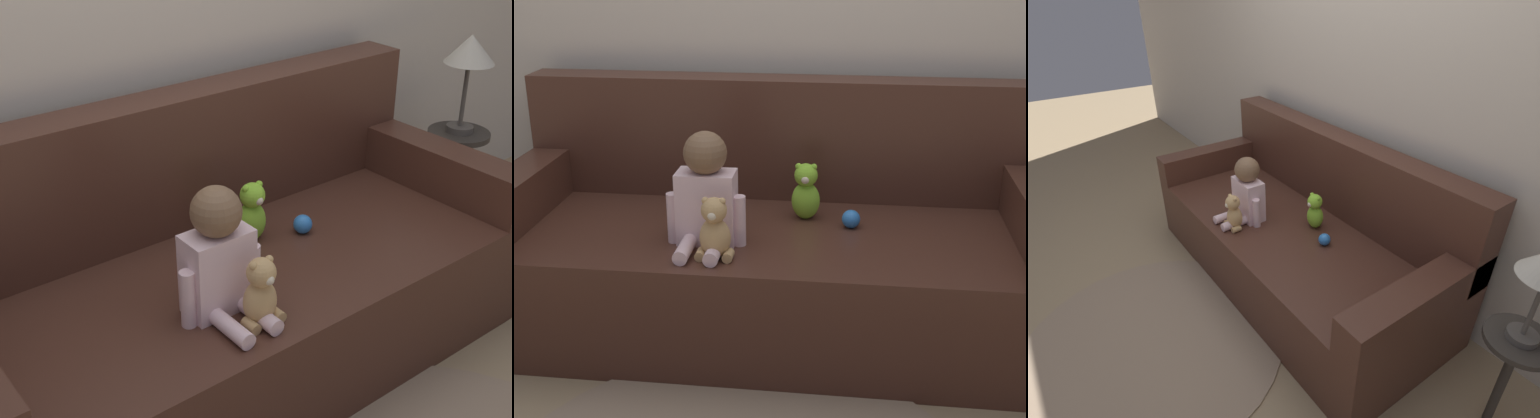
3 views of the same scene
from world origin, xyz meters
TOP-DOWN VIEW (x-y plane):
  - ground_plane at (0.00, 0.00)m, footprint 12.00×12.00m
  - couch at (0.00, 0.06)m, footprint 2.13×0.92m
  - person_baby at (-0.21, -0.19)m, footprint 0.29×0.30m
  - teddy_bear_brown at (-0.15, -0.32)m, footprint 0.13×0.10m
  - plush_toy_side at (0.13, 0.09)m, footprint 0.11×0.10m
  - toy_ball at (0.31, 0.02)m, footprint 0.07×0.07m

SIDE VIEW (x-z plane):
  - ground_plane at x=0.00m, z-range 0.00..0.00m
  - couch at x=0.00m, z-range -0.15..0.80m
  - toy_ball at x=0.31m, z-range 0.44..0.52m
  - teddy_bear_brown at x=-0.15m, z-range 0.44..0.66m
  - plush_toy_side at x=0.13m, z-range 0.44..0.67m
  - person_baby at x=-0.21m, z-range 0.42..0.84m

